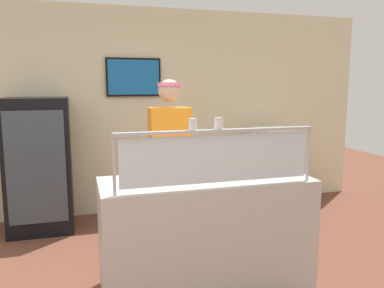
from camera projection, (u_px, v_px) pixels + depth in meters
The scene contains 12 objects.
ground_plane at pixel (185, 254), 3.93m from camera, with size 12.00×12.00×0.00m, color brown.
shop_rear_unit at pixel (153, 111), 5.22m from camera, with size 6.12×0.13×2.70m.
serving_counter at pixel (206, 234), 3.22m from camera, with size 1.72×0.66×0.95m, color #BCB7B2.
sneeze_guard at pixel (218, 151), 2.85m from camera, with size 1.55×0.06×0.44m.
pizza_tray at pixel (188, 176), 3.19m from camera, with size 0.41×0.41×0.04m.
pizza_server at pixel (185, 174), 3.15m from camera, with size 0.07×0.28×0.01m, color #ADAFB7.
parmesan_shaker at pixel (193, 125), 2.76m from camera, with size 0.06×0.06×0.08m.
pepper_flake_shaker at pixel (218, 124), 2.82m from camera, with size 0.07×0.07×0.08m.
worker_figure at pixel (171, 160), 3.64m from camera, with size 0.41×0.50×1.76m.
drink_fridge at pixel (39, 165), 4.48m from camera, with size 0.72×0.61×1.56m.
prep_shelf at pixel (272, 180), 5.34m from camera, with size 0.70×0.55×0.82m, color #B7BABF.
pizza_box_stack at pixel (273, 139), 5.25m from camera, with size 0.48×0.45×0.31m.
Camera 1 is at (-0.12, -2.58, 1.72)m, focal length 36.16 mm.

